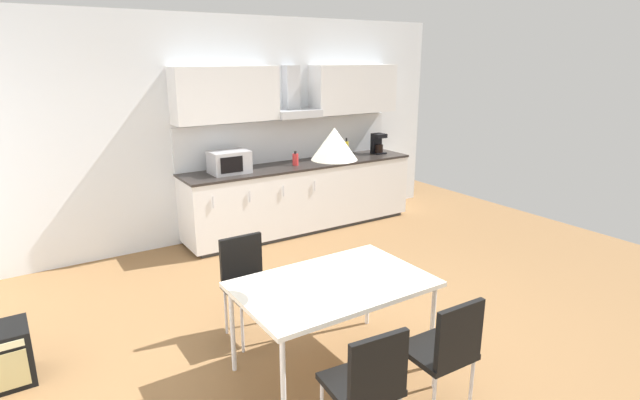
% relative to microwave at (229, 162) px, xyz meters
% --- Properties ---
extents(ground_plane, '(8.86, 8.88, 0.02)m').
position_rel_microwave_xyz_m(ground_plane, '(-0.05, -2.63, -1.08)').
color(ground_plane, brown).
extents(wall_back, '(7.09, 0.10, 2.85)m').
position_rel_microwave_xyz_m(wall_back, '(-0.05, 0.38, 0.35)').
color(wall_back, silver).
rests_on(wall_back, ground_plane).
extents(kitchen_counter, '(3.32, 0.69, 0.93)m').
position_rel_microwave_xyz_m(kitchen_counter, '(1.05, 0.00, -0.60)').
color(kitchen_counter, '#333333').
rests_on(kitchen_counter, ground_plane).
extents(backsplash_tile, '(3.30, 0.02, 0.57)m').
position_rel_microwave_xyz_m(backsplash_tile, '(1.05, 0.32, 0.14)').
color(backsplash_tile, silver).
rests_on(backsplash_tile, kitchen_counter).
extents(upper_wall_cabinets, '(3.30, 0.40, 0.68)m').
position_rel_microwave_xyz_m(upper_wall_cabinets, '(1.05, 0.16, 0.81)').
color(upper_wall_cabinets, silver).
extents(microwave, '(0.48, 0.35, 0.28)m').
position_rel_microwave_xyz_m(microwave, '(0.00, 0.00, 0.00)').
color(microwave, '#ADADB2').
rests_on(microwave, kitchen_counter).
extents(coffee_maker, '(0.18, 0.19, 0.30)m').
position_rel_microwave_xyz_m(coffee_maker, '(2.40, 0.03, 0.01)').
color(coffee_maker, black).
rests_on(coffee_maker, kitchen_counter).
extents(bottle_yellow, '(0.06, 0.06, 0.28)m').
position_rel_microwave_xyz_m(bottle_yellow, '(1.82, 0.02, -0.02)').
color(bottle_yellow, yellow).
rests_on(bottle_yellow, kitchen_counter).
extents(bottle_red, '(0.08, 0.08, 0.19)m').
position_rel_microwave_xyz_m(bottle_red, '(0.93, -0.04, -0.06)').
color(bottle_red, red).
rests_on(bottle_red, kitchen_counter).
extents(dining_table, '(1.42, 0.91, 0.73)m').
position_rel_microwave_xyz_m(dining_table, '(-0.45, -2.96, -0.38)').
color(dining_table, silver).
rests_on(dining_table, ground_plane).
extents(chair_far_left, '(0.40, 0.40, 0.87)m').
position_rel_microwave_xyz_m(chair_far_left, '(-0.77, -2.12, -0.54)').
color(chair_far_left, black).
rests_on(chair_far_left, ground_plane).
extents(chair_near_left, '(0.43, 0.43, 0.87)m').
position_rel_microwave_xyz_m(chair_near_left, '(-0.78, -3.80, -0.54)').
color(chair_near_left, black).
rests_on(chair_near_left, ground_plane).
extents(chair_near_right, '(0.41, 0.41, 0.87)m').
position_rel_microwave_xyz_m(chair_near_right, '(-0.14, -3.80, -0.54)').
color(chair_near_right, black).
rests_on(chair_near_right, ground_plane).
extents(pendant_lamp, '(0.32, 0.32, 0.22)m').
position_rel_microwave_xyz_m(pendant_lamp, '(-0.45, -2.96, 0.69)').
color(pendant_lamp, silver).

